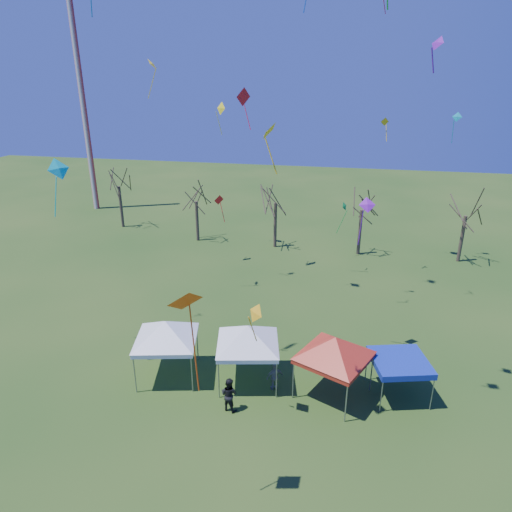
# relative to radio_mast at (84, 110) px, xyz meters

# --- Properties ---
(ground) EXTENTS (140.00, 140.00, 0.00)m
(ground) POSITION_rel_radio_mast_xyz_m (28.00, -34.00, -12.50)
(ground) COLOR #214416
(ground) RESTS_ON ground
(radio_mast) EXTENTS (0.70, 0.70, 25.00)m
(radio_mast) POSITION_rel_radio_mast_xyz_m (0.00, 0.00, 0.00)
(radio_mast) COLOR silver
(radio_mast) RESTS_ON ground
(tree_0) EXTENTS (3.83, 3.83, 8.44)m
(tree_0) POSITION_rel_radio_mast_xyz_m (7.15, -6.62, -6.01)
(tree_0) COLOR #3D2D21
(tree_0) RESTS_ON ground
(tree_1) EXTENTS (3.42, 3.42, 7.54)m
(tree_1) POSITION_rel_radio_mast_xyz_m (17.23, -9.35, -6.71)
(tree_1) COLOR #3D2D21
(tree_1) RESTS_ON ground
(tree_2) EXTENTS (3.71, 3.71, 8.18)m
(tree_2) POSITION_rel_radio_mast_xyz_m (25.63, -9.62, -6.21)
(tree_2) COLOR #3D2D21
(tree_2) RESTS_ON ground
(tree_3) EXTENTS (3.59, 3.59, 7.91)m
(tree_3) POSITION_rel_radio_mast_xyz_m (34.03, -9.96, -6.42)
(tree_3) COLOR #3D2D21
(tree_3) RESTS_ON ground
(tree_4) EXTENTS (3.58, 3.58, 7.89)m
(tree_4) POSITION_rel_radio_mast_xyz_m (43.36, -10.00, -6.44)
(tree_4) COLOR #3D2D21
(tree_4) RESTS_ON ground
(tent_white_west) EXTENTS (4.60, 4.60, 4.17)m
(tent_white_west) POSITION_rel_radio_mast_xyz_m (23.11, -32.31, -9.14)
(tent_white_west) COLOR gray
(tent_white_west) RESTS_ON ground
(tent_white_mid) EXTENTS (4.61, 4.61, 4.16)m
(tent_white_mid) POSITION_rel_radio_mast_xyz_m (27.77, -31.83, -9.15)
(tent_white_mid) COLOR gray
(tent_white_mid) RESTS_ON ground
(tent_red) EXTENTS (4.45, 4.45, 4.18)m
(tent_red) POSITION_rel_radio_mast_xyz_m (32.58, -32.12, -9.13)
(tent_red) COLOR gray
(tent_red) RESTS_ON ground
(tent_blue) EXTENTS (3.54, 3.54, 2.27)m
(tent_blue) POSITION_rel_radio_mast_xyz_m (36.07, -31.43, -10.41)
(tent_blue) COLOR gray
(tent_blue) RESTS_ON ground
(person_grey) EXTENTS (1.04, 0.86, 1.66)m
(person_grey) POSITION_rel_radio_mast_xyz_m (29.42, -32.35, -11.67)
(person_grey) COLOR slate
(person_grey) RESTS_ON ground
(person_dark) EXTENTS (1.10, 0.96, 1.91)m
(person_dark) POSITION_rel_radio_mast_xyz_m (27.35, -34.48, -11.54)
(person_dark) COLOR black
(person_dark) RESTS_ON ground
(kite_1) EXTENTS (1.03, 1.02, 2.19)m
(kite_1) POSITION_rel_radio_mast_xyz_m (28.79, -34.63, -6.53)
(kite_1) COLOR #F1AA19
(kite_1) RESTS_ON ground
(kite_13) EXTENTS (1.00, 1.03, 2.60)m
(kite_13) POSITION_rel_radio_mast_xyz_m (21.24, -14.59, -6.54)
(kite_13) COLOR red
(kite_13) RESTS_ON ground
(kite_22) EXTENTS (0.87, 0.99, 2.76)m
(kite_22) POSITION_rel_radio_mast_xyz_m (32.43, -14.88, -6.53)
(kite_22) COLOR green
(kite_22) RESTS_ON ground
(kite_25) EXTENTS (0.72, 0.78, 1.50)m
(kite_25) POSITION_rel_radio_mast_xyz_m (35.87, -30.94, 5.17)
(kite_25) COLOR #7617A4
(kite_25) RESTS_ON ground
(kite_17) EXTENTS (1.09, 0.85, 2.93)m
(kite_17) POSITION_rel_radio_mast_xyz_m (33.77, -27.34, -2.96)
(kite_17) COLOR purple
(kite_17) RESTS_ON ground
(kite_5) EXTENTS (1.61, 1.58, 4.26)m
(kite_5) POSITION_rel_radio_mast_xyz_m (27.46, -40.05, -3.29)
(kite_5) COLOR #FF480D
(kite_5) RESTS_ON ground
(kite_11) EXTENTS (1.16, 1.40, 3.28)m
(kite_11) POSITION_rel_radio_mast_xyz_m (23.91, -16.02, 2.35)
(kite_11) COLOR red
(kite_11) RESTS_ON ground
(kite_19) EXTENTS (0.70, 0.51, 1.86)m
(kite_19) POSITION_rel_radio_mast_xyz_m (35.08, -14.41, 0.47)
(kite_19) COLOR yellow
(kite_19) RESTS_ON ground
(kite_27) EXTENTS (0.71, 0.95, 2.10)m
(kite_27) POSITION_rel_radio_mast_xyz_m (29.48, -35.36, 1.91)
(kite_27) COLOR yellow
(kite_27) RESTS_ON ground
(kite_7) EXTENTS (0.79, 0.98, 2.61)m
(kite_7) POSITION_rel_radio_mast_xyz_m (18.95, -21.76, 4.61)
(kite_7) COLOR yellow
(kite_7) RESTS_ON ground
(kite_2) EXTENTS (1.19, 1.03, 3.11)m
(kite_2) POSITION_rel_radio_mast_xyz_m (20.40, -10.26, 1.07)
(kite_2) COLOR yellow
(kite_2) RESTS_ON ground
(kite_14) EXTENTS (1.24, 1.48, 3.44)m
(kite_14) POSITION_rel_radio_mast_xyz_m (16.47, -30.21, -1.02)
(kite_14) COLOR #0DD0CA
(kite_14) RESTS_ON ground
(kite_12) EXTENTS (0.88, 0.63, 2.66)m
(kite_12) POSITION_rel_radio_mast_xyz_m (41.35, -9.63, 0.54)
(kite_12) COLOR #0B99B1
(kite_12) RESTS_ON ground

